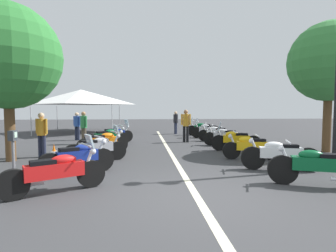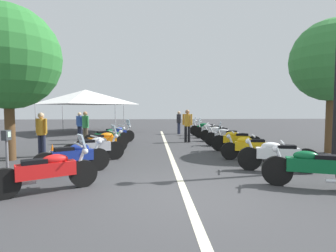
{
  "view_description": "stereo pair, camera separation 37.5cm",
  "coord_description": "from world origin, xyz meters",
  "px_view_note": "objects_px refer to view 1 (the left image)",
  "views": [
    {
      "loc": [
        -5.13,
        1.04,
        1.76
      ],
      "look_at": [
        6.36,
        0.0,
        1.01
      ],
      "focal_mm": 28.1,
      "sensor_mm": 36.0,
      "label": 1
    },
    {
      "loc": [
        -5.13,
        0.67,
        1.76
      ],
      "look_at": [
        6.36,
        0.0,
        1.01
      ],
      "focal_mm": 28.1,
      "sensor_mm": 36.0,
      "label": 2
    }
  ],
  "objects_px": {
    "bystander_0": "(77,124)",
    "bystander_2": "(42,131)",
    "motorcycle_right_row_3": "(235,140)",
    "motorcycle_right_row_4": "(225,136)",
    "motorcycle_left_row_3": "(104,142)",
    "event_tent": "(81,97)",
    "motorcycle_left_row_0": "(56,171)",
    "motorcycle_left_row_4": "(107,137)",
    "roadside_tree_0": "(7,57)",
    "traffic_cone_0": "(54,154)",
    "motorcycle_right_row_6": "(208,130)",
    "motorcycle_right_row_0": "(318,166)",
    "motorcycle_right_row_2": "(251,147)",
    "motorcycle_left_row_1": "(78,157)",
    "motorcycle_right_row_7": "(203,128)",
    "parking_meter": "(13,149)",
    "bystander_3": "(186,123)",
    "bystander_4": "(84,125)",
    "motorcycle_right_row_1": "(280,154)",
    "motorcycle_left_row_5": "(115,134)",
    "bystander_1": "(176,121)",
    "roadside_tree_1": "(329,62)",
    "motorcycle_right_row_5": "(216,133)",
    "motorcycle_left_row_2": "(97,148)"
  },
  "relations": [
    {
      "from": "bystander_2",
      "to": "event_tent",
      "type": "height_order",
      "value": "event_tent"
    },
    {
      "from": "motorcycle_left_row_3",
      "to": "event_tent",
      "type": "bearing_deg",
      "value": 77.92
    },
    {
      "from": "motorcycle_left_row_1",
      "to": "bystander_4",
      "type": "xyz_separation_m",
      "value": [
        6.26,
        1.25,
        0.49
      ]
    },
    {
      "from": "bystander_3",
      "to": "bystander_4",
      "type": "height_order",
      "value": "bystander_3"
    },
    {
      "from": "motorcycle_right_row_7",
      "to": "bystander_0",
      "type": "height_order",
      "value": "bystander_0"
    },
    {
      "from": "bystander_0",
      "to": "bystander_2",
      "type": "bearing_deg",
      "value": 33.7
    },
    {
      "from": "motorcycle_right_row_6",
      "to": "parking_meter",
      "type": "height_order",
      "value": "parking_meter"
    },
    {
      "from": "motorcycle_left_row_3",
      "to": "bystander_0",
      "type": "bearing_deg",
      "value": 85.2
    },
    {
      "from": "parking_meter",
      "to": "bystander_3",
      "type": "distance_m",
      "value": 9.24
    },
    {
      "from": "motorcycle_right_row_0",
      "to": "motorcycle_right_row_2",
      "type": "relative_size",
      "value": 1.08
    },
    {
      "from": "motorcycle_right_row_6",
      "to": "bystander_2",
      "type": "bearing_deg",
      "value": 55.4
    },
    {
      "from": "motorcycle_left_row_1",
      "to": "motorcycle_right_row_6",
      "type": "distance_m",
      "value": 10.09
    },
    {
      "from": "motorcycle_right_row_5",
      "to": "bystander_1",
      "type": "height_order",
      "value": "bystander_1"
    },
    {
      "from": "bystander_2",
      "to": "bystander_4",
      "type": "height_order",
      "value": "bystander_4"
    },
    {
      "from": "motorcycle_right_row_1",
      "to": "bystander_2",
      "type": "height_order",
      "value": "bystander_2"
    },
    {
      "from": "motorcycle_right_row_4",
      "to": "event_tent",
      "type": "height_order",
      "value": "event_tent"
    },
    {
      "from": "motorcycle_left_row_5",
      "to": "motorcycle_right_row_4",
      "type": "xyz_separation_m",
      "value": [
        -1.61,
        -5.38,
        -0.0
      ]
    },
    {
      "from": "parking_meter",
      "to": "bystander_2",
      "type": "relative_size",
      "value": 0.8
    },
    {
      "from": "motorcycle_left_row_3",
      "to": "roadside_tree_0",
      "type": "relative_size",
      "value": 0.36
    },
    {
      "from": "motorcycle_left_row_5",
      "to": "motorcycle_right_row_6",
      "type": "height_order",
      "value": "motorcycle_right_row_6"
    },
    {
      "from": "motorcycle_left_row_5",
      "to": "event_tent",
      "type": "distance_m",
      "value": 7.57
    },
    {
      "from": "motorcycle_left_row_3",
      "to": "traffic_cone_0",
      "type": "distance_m",
      "value": 2.12
    },
    {
      "from": "motorcycle_left_row_4",
      "to": "bystander_4",
      "type": "relative_size",
      "value": 1.2
    },
    {
      "from": "bystander_1",
      "to": "motorcycle_left_row_3",
      "type": "bearing_deg",
      "value": -88.18
    },
    {
      "from": "motorcycle_left_row_0",
      "to": "motorcycle_left_row_5",
      "type": "distance_m",
      "value": 8.17
    },
    {
      "from": "motorcycle_left_row_0",
      "to": "roadside_tree_1",
      "type": "height_order",
      "value": "roadside_tree_1"
    },
    {
      "from": "motorcycle_right_row_3",
      "to": "motorcycle_left_row_4",
      "type": "bearing_deg",
      "value": 0.02
    },
    {
      "from": "motorcycle_left_row_2",
      "to": "motorcycle_right_row_5",
      "type": "xyz_separation_m",
      "value": [
        5.03,
        -5.46,
        -0.01
      ]
    },
    {
      "from": "motorcycle_right_row_2",
      "to": "motorcycle_right_row_3",
      "type": "bearing_deg",
      "value": -82.03
    },
    {
      "from": "motorcycle_left_row_3",
      "to": "bystander_4",
      "type": "xyz_separation_m",
      "value": [
        2.98,
        1.42,
        0.49
      ]
    },
    {
      "from": "motorcycle_left_row_0",
      "to": "motorcycle_right_row_6",
      "type": "xyz_separation_m",
      "value": [
        9.98,
        -5.65,
        0.02
      ]
    },
    {
      "from": "motorcycle_right_row_3",
      "to": "motorcycle_right_row_4",
      "type": "height_order",
      "value": "motorcycle_right_row_3"
    },
    {
      "from": "motorcycle_left_row_0",
      "to": "parking_meter",
      "type": "relative_size",
      "value": 1.49
    },
    {
      "from": "motorcycle_right_row_3",
      "to": "event_tent",
      "type": "xyz_separation_m",
      "value": [
        9.69,
        8.49,
        2.18
      ]
    },
    {
      "from": "bystander_1",
      "to": "traffic_cone_0",
      "type": "bearing_deg",
      "value": -90.87
    },
    {
      "from": "motorcycle_right_row_7",
      "to": "bystander_1",
      "type": "distance_m",
      "value": 2.11
    },
    {
      "from": "bystander_1",
      "to": "motorcycle_right_row_6",
      "type": "bearing_deg",
      "value": -31.6
    },
    {
      "from": "bystander_0",
      "to": "roadside_tree_1",
      "type": "height_order",
      "value": "roadside_tree_1"
    },
    {
      "from": "parking_meter",
      "to": "bystander_4",
      "type": "bearing_deg",
      "value": 96.23
    },
    {
      "from": "motorcycle_right_row_5",
      "to": "roadside_tree_0",
      "type": "relative_size",
      "value": 0.37
    },
    {
      "from": "motorcycle_right_row_0",
      "to": "motorcycle_left_row_2",
      "type": "bearing_deg",
      "value": -10.18
    },
    {
      "from": "motorcycle_right_row_6",
      "to": "motorcycle_right_row_0",
      "type": "bearing_deg",
      "value": 108.71
    },
    {
      "from": "motorcycle_left_row_0",
      "to": "motorcycle_left_row_4",
      "type": "height_order",
      "value": "motorcycle_left_row_0"
    },
    {
      "from": "motorcycle_right_row_3",
      "to": "event_tent",
      "type": "relative_size",
      "value": 0.35
    },
    {
      "from": "motorcycle_left_row_3",
      "to": "event_tent",
      "type": "height_order",
      "value": "event_tent"
    },
    {
      "from": "motorcycle_left_row_1",
      "to": "motorcycle_right_row_5",
      "type": "bearing_deg",
      "value": 19.29
    },
    {
      "from": "bystander_1",
      "to": "bystander_4",
      "type": "bearing_deg",
      "value": -109.36
    },
    {
      "from": "parking_meter",
      "to": "bystander_4",
      "type": "distance_m",
      "value": 7.5
    },
    {
      "from": "motorcycle_right_row_2",
      "to": "motorcycle_right_row_1",
      "type": "bearing_deg",
      "value": 107.3
    },
    {
      "from": "parking_meter",
      "to": "roadside_tree_1",
      "type": "bearing_deg",
      "value": 26.71
    }
  ]
}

